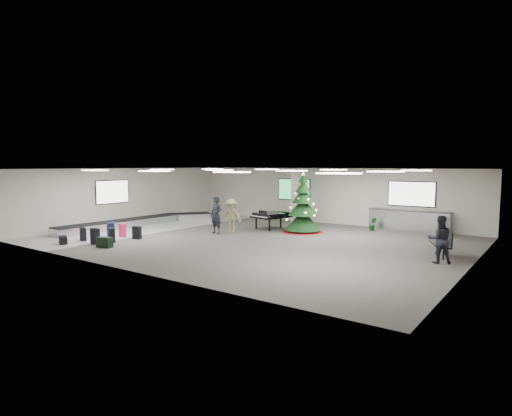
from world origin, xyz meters
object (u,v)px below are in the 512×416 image
Objects in this scene: grand_piano at (271,215)px; traveler_bench at (440,239)px; baggage_carousel at (140,222)px; potted_plant_left at (373,224)px; pink_suitcase at (122,230)px; traveler_a at (216,215)px; christmas_tree at (303,211)px; traveler_b at (231,216)px; service_counter at (409,221)px; bench at (444,242)px; potted_plant_right at (441,228)px.

grand_piano is 1.26× the size of traveler_bench.
potted_plant_left reaches higher than baggage_carousel.
potted_plant_left is (4.62, 2.51, -0.37)m from grand_piano.
pink_suitcase is 4.50m from traveler_a.
christmas_tree reaches higher than pink_suitcase.
traveler_b is 2.38× the size of potted_plant_left.
traveler_a reaches higher than service_counter.
grand_piano is at bearing 145.44° from bench.
traveler_b reaches higher than service_counter.
service_counter is 9.83m from traveler_a.
grand_piano is 1.23× the size of traveler_b.
baggage_carousel is 2.40× the size of service_counter.
christmas_tree reaches higher than service_counter.
bench is 2.33× the size of potted_plant_left.
traveler_b is 1.02× the size of traveler_bench.
traveler_bench is (2.98, -6.69, 0.28)m from service_counter.
christmas_tree is 1.67× the size of traveler_a.
pink_suitcase is 7.55m from grand_piano.
baggage_carousel is 5.24× the size of traveler_a.
christmas_tree is 6.52m from potted_plant_right.
grand_piano is at bearing 67.50° from traveler_a.
grand_piano is at bearing -178.15° from christmas_tree.
traveler_b is at bearing 68.07° from pink_suitcase.
grand_piano is 2.33m from traveler_b.
grand_piano is 2.36× the size of potted_plant_right.
grand_piano is 2.94× the size of potted_plant_left.
baggage_carousel is at bearing -178.34° from traveler_b.
service_counter is at bearing 38.70° from christmas_tree.
christmas_tree reaches higher than grand_piano.
bench is at bearing -109.94° from traveler_bench.
potted_plant_left is 3.32m from potted_plant_right.
service_counter is 7.33m from traveler_bench.
traveler_a is (5.34, 0.39, 0.71)m from baggage_carousel.
bench is (9.00, -1.97, -0.17)m from grand_piano.
pink_suitcase is 12.47m from potted_plant_left.
potted_plant_right is at bearing 32.24° from traveler_a.
potted_plant_right is (-1.06, 4.38, -0.12)m from bench.
christmas_tree reaches higher than potted_plant_left.
traveler_b reaches higher than potted_plant_right.
baggage_carousel is 11.00× the size of potted_plant_right.
christmas_tree is at bearing 17.10° from grand_piano.
grand_piano reaches higher than potted_plant_left.
baggage_carousel is 12.69m from potted_plant_left.
pink_suitcase is 5.29m from traveler_b.
traveler_a is (-1.34, -2.86, 0.20)m from grand_piano.
bench is at bearing 7.55° from traveler_a.
pink_suitcase is 0.40× the size of bench.
grand_piano reaches higher than baggage_carousel.
baggage_carousel is 5.89× the size of bench.
bench is at bearing -9.12° from traveler_b.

